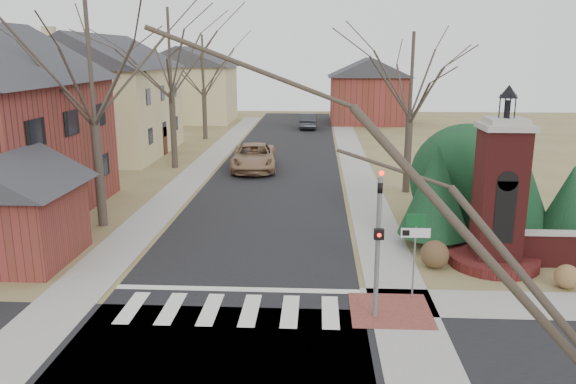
# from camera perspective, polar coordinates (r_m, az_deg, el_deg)

# --- Properties ---
(ground) EXTENTS (120.00, 120.00, 0.00)m
(ground) POSITION_cam_1_polar(r_m,az_deg,el_deg) (16.60, -6.31, -13.05)
(ground) COLOR brown
(ground) RESTS_ON ground
(main_street) EXTENTS (8.00, 70.00, 0.01)m
(main_street) POSITION_cam_1_polar(r_m,az_deg,el_deg) (37.43, -0.94, 2.39)
(main_street) COLOR black
(main_street) RESTS_ON ground
(cross_street) EXTENTS (120.00, 8.00, 0.01)m
(cross_street) POSITION_cam_1_polar(r_m,az_deg,el_deg) (14.04, -8.37, -18.55)
(cross_street) COLOR black
(cross_street) RESTS_ON ground
(crosswalk_zone) EXTENTS (8.00, 2.20, 0.02)m
(crosswalk_zone) POSITION_cam_1_polar(r_m,az_deg,el_deg) (17.30, -5.88, -11.82)
(crosswalk_zone) COLOR silver
(crosswalk_zone) RESTS_ON ground
(stop_bar) EXTENTS (8.00, 0.35, 0.02)m
(stop_bar) POSITION_cam_1_polar(r_m,az_deg,el_deg) (18.65, -5.17, -9.83)
(stop_bar) COLOR silver
(stop_bar) RESTS_ON ground
(sidewalk_right_main) EXTENTS (2.00, 60.00, 0.02)m
(sidewalk_right_main) POSITION_cam_1_polar(r_m,az_deg,el_deg) (37.44, 7.03, 2.30)
(sidewalk_right_main) COLOR gray
(sidewalk_right_main) RESTS_ON ground
(sidewalk_left) EXTENTS (2.00, 60.00, 0.02)m
(sidewalk_left) POSITION_cam_1_polar(r_m,az_deg,el_deg) (38.14, -8.77, 2.45)
(sidewalk_left) COLOR gray
(sidewalk_left) RESTS_ON ground
(curb_apron) EXTENTS (2.40, 2.40, 0.02)m
(curb_apron) POSITION_cam_1_polar(r_m,az_deg,el_deg) (17.44, 10.35, -11.77)
(curb_apron) COLOR brown
(curb_apron) RESTS_ON ground
(traffic_signal_pole) EXTENTS (0.28, 0.41, 4.50)m
(traffic_signal_pole) POSITION_cam_1_polar(r_m,az_deg,el_deg) (16.03, 9.16, -4.13)
(traffic_signal_pole) COLOR slate
(traffic_signal_pole) RESTS_ON ground
(sign_post) EXTENTS (0.90, 0.07, 2.75)m
(sign_post) POSITION_cam_1_polar(r_m,az_deg,el_deg) (17.74, 12.78, -4.68)
(sign_post) COLOR slate
(sign_post) RESTS_ON ground
(brick_gate_monument) EXTENTS (3.20, 3.20, 6.47)m
(brick_gate_monument) POSITION_cam_1_polar(r_m,az_deg,el_deg) (21.29, 20.56, -1.50)
(brick_gate_monument) COLOR #541918
(brick_gate_monument) RESTS_ON ground
(house_stucco_left) EXTENTS (9.80, 12.80, 9.28)m
(house_stucco_left) POSITION_cam_1_polar(r_m,az_deg,el_deg) (44.66, -18.31, 9.53)
(house_stucco_left) COLOR #C1B681
(house_stucco_left) RESTS_ON ground
(garage_left) EXTENTS (4.80, 4.80, 4.29)m
(garage_left) POSITION_cam_1_polar(r_m,az_deg,el_deg) (22.67, -26.30, -0.97)
(garage_left) COLOR maroon
(garage_left) RESTS_ON ground
(house_distant_left) EXTENTS (10.80, 8.80, 8.53)m
(house_distant_left) POSITION_cam_1_polar(r_m,az_deg,el_deg) (64.33, -10.24, 10.84)
(house_distant_left) COLOR #C1B681
(house_distant_left) RESTS_ON ground
(house_distant_right) EXTENTS (8.80, 8.80, 7.30)m
(house_distant_right) POSITION_cam_1_polar(r_m,az_deg,el_deg) (62.93, 8.12, 10.31)
(house_distant_right) COLOR maroon
(house_distant_right) RESTS_ON ground
(evergreen_near) EXTENTS (2.80, 2.80, 4.10)m
(evergreen_near) POSITION_cam_1_polar(r_m,az_deg,el_deg) (22.68, 14.77, 0.20)
(evergreen_near) COLOR #473D33
(evergreen_near) RESTS_ON ground
(evergreen_mid) EXTENTS (3.40, 3.40, 4.70)m
(evergreen_mid) POSITION_cam_1_polar(r_m,az_deg,el_deg) (24.62, 21.80, 1.44)
(evergreen_mid) COLOR #473D33
(evergreen_mid) RESTS_ON ground
(evergreen_far) EXTENTS (2.40, 2.40, 3.30)m
(evergreen_far) POSITION_cam_1_polar(r_m,az_deg,el_deg) (24.59, 26.79, -0.77)
(evergreen_far) COLOR #473D33
(evergreen_far) RESTS_ON ground
(evergreen_mass) EXTENTS (4.80, 4.80, 4.80)m
(evergreen_mass) POSITION_cam_1_polar(r_m,az_deg,el_deg) (25.45, 17.65, 1.71)
(evergreen_mass) COLOR #11331B
(evergreen_mass) RESTS_ON ground
(bare_tree_0) EXTENTS (8.05, 8.05, 11.15)m
(bare_tree_0) POSITION_cam_1_polar(r_m,az_deg,el_deg) (25.44, -19.59, 13.59)
(bare_tree_0) COLOR #473D33
(bare_tree_0) RESTS_ON ground
(bare_tree_1) EXTENTS (8.40, 8.40, 11.64)m
(bare_tree_1) POSITION_cam_1_polar(r_m,az_deg,el_deg) (37.81, -11.99, 14.46)
(bare_tree_1) COLOR #473D33
(bare_tree_1) RESTS_ON ground
(bare_tree_2) EXTENTS (7.35, 7.35, 10.19)m
(bare_tree_2) POSITION_cam_1_polar(r_m,az_deg,el_deg) (50.59, -8.66, 13.26)
(bare_tree_2) COLOR #473D33
(bare_tree_2) RESTS_ON ground
(bare_tree_3) EXTENTS (7.00, 7.00, 9.70)m
(bare_tree_3) POSITION_cam_1_polar(r_m,az_deg,el_deg) (30.99, 12.50, 12.12)
(bare_tree_3) COLOR #473D33
(bare_tree_3) RESTS_ON ground
(pickup_truck) EXTENTS (3.25, 6.30, 1.70)m
(pickup_truck) POSITION_cam_1_polar(r_m,az_deg,el_deg) (36.96, -3.48, 3.55)
(pickup_truck) COLOR #957051
(pickup_truck) RESTS_ON ground
(distant_car) EXTENTS (1.70, 4.75, 1.56)m
(distant_car) POSITION_cam_1_polar(r_m,az_deg,el_deg) (57.49, 2.08, 7.23)
(distant_car) COLOR #2C2E33
(distant_car) RESTS_ON ground
(dry_shrub_left) EXTENTS (1.01, 1.01, 1.01)m
(dry_shrub_left) POSITION_cam_1_polar(r_m,az_deg,el_deg) (20.86, 14.68, -6.15)
(dry_shrub_left) COLOR brown
(dry_shrub_left) RESTS_ON ground
(dry_shrub_right) EXTENTS (0.80, 0.80, 0.80)m
(dry_shrub_right) POSITION_cam_1_polar(r_m,az_deg,el_deg) (20.67, 26.47, -7.71)
(dry_shrub_right) COLOR olive
(dry_shrub_right) RESTS_ON ground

